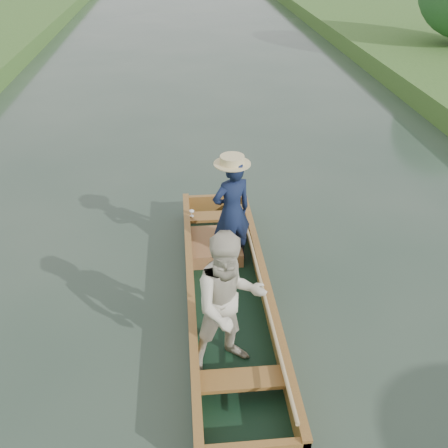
{
  "coord_description": "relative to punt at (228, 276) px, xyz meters",
  "views": [
    {
      "loc": [
        -0.54,
        -5.31,
        4.63
      ],
      "look_at": [
        0.0,
        0.6,
        0.95
      ],
      "focal_mm": 40.0,
      "sensor_mm": 36.0,
      "label": 1
    }
  ],
  "objects": [
    {
      "name": "trees_far",
      "position": [
        2.97,
        10.14,
        1.9
      ],
      "size": [
        21.98,
        11.26,
        4.53
      ],
      "color": "#47331E",
      "rests_on": "ground"
    },
    {
      "name": "ground",
      "position": [
        0.02,
        0.21,
        -0.65
      ],
      "size": [
        120.0,
        120.0,
        0.0
      ],
      "primitive_type": "plane",
      "color": "#283D30",
      "rests_on": "ground"
    },
    {
      "name": "punt",
      "position": [
        0.0,
        0.0,
        0.0
      ],
      "size": [
        1.17,
        5.0,
        1.88
      ],
      "color": "black",
      "rests_on": "ground"
    }
  ]
}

